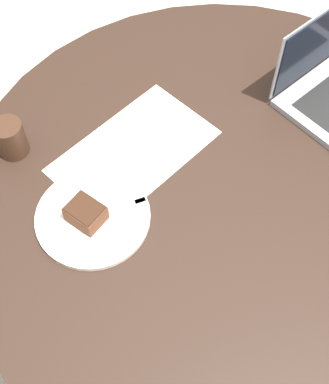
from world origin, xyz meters
name	(u,v)px	position (x,y,z in m)	size (l,w,h in m)	color
ground_plane	(211,296)	(0.00, 0.00, 0.00)	(12.00, 12.00, 0.00)	#B7AD9E
dining_table	(229,205)	(0.00, 0.00, 0.64)	(1.34, 1.34, 0.74)	black
paper_document	(134,151)	(0.10, -0.25, 0.74)	(0.40, 0.24, 0.00)	white
plate	(93,217)	(0.30, -0.18, 0.74)	(0.27, 0.27, 0.01)	silver
cake_slice	(86,213)	(0.31, -0.18, 0.77)	(0.08, 0.09, 0.05)	brown
fork	(119,208)	(0.24, -0.15, 0.75)	(0.16, 0.09, 0.00)	silver
coffee_glass	(10,138)	(0.30, -0.47, 0.79)	(0.08, 0.08, 0.10)	#3D2619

